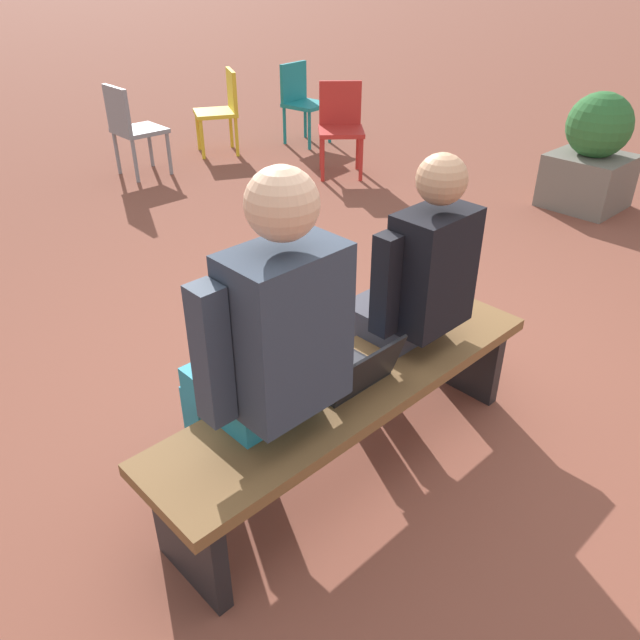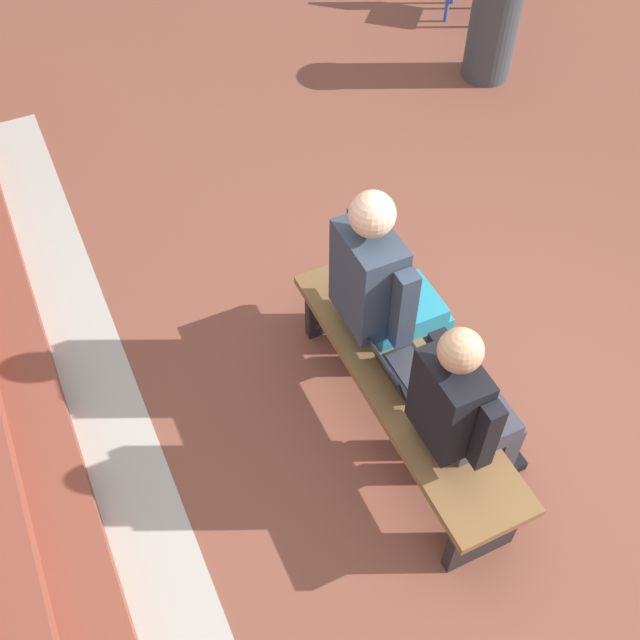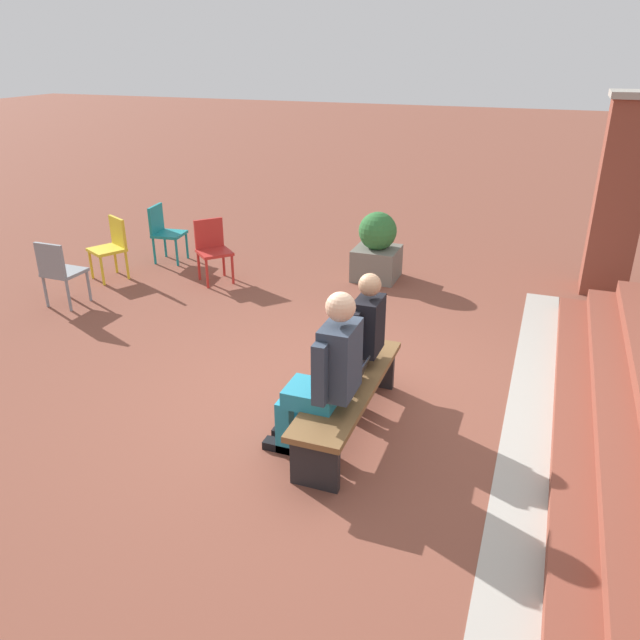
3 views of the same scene
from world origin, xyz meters
name	(u,v)px [view 2 (image 2 of 3)]	position (x,y,z in m)	size (l,w,h in m)	color
ground_plane	(474,461)	(0.00, 0.00, 0.00)	(60.00, 60.00, 0.00)	brown
concrete_strip	(149,530)	(0.37, 1.70, 0.00)	(7.65, 0.40, 0.01)	#A8A399
bench	(403,390)	(0.37, 0.27, 0.35)	(1.80, 0.44, 0.45)	brown
person_student	(464,408)	(-0.03, 0.20, 0.69)	(0.50, 0.63, 1.28)	#383842
person_adult	(386,288)	(0.74, 0.20, 0.74)	(0.57, 0.73, 1.40)	teal
laptop	(402,372)	(0.39, 0.28, 0.50)	(0.32, 0.29, 0.21)	black
litter_bin	(493,27)	(3.13, -2.11, 0.43)	(0.42, 0.42, 0.86)	#383D42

